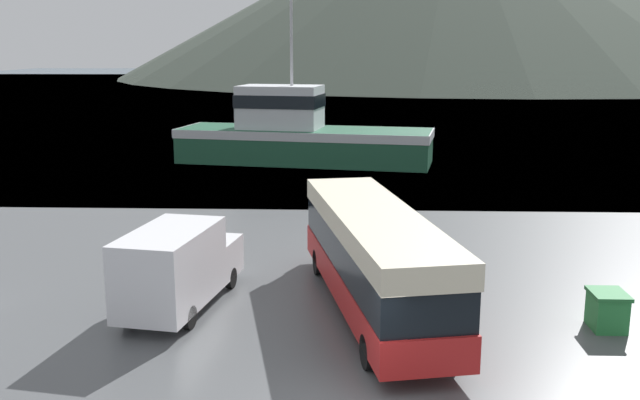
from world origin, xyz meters
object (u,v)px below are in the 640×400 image
at_px(storage_bin, 607,310).
at_px(fishing_boat, 299,134).
at_px(delivery_van, 178,266).
at_px(tour_bus, 374,255).

bearing_deg(storage_bin, fishing_boat, 109.91).
distance_m(delivery_van, storage_bin, 12.77).
bearing_deg(fishing_boat, storage_bin, 30.10).
height_order(fishing_boat, storage_bin, fishing_boat).
bearing_deg(delivery_van, tour_bus, 9.76).
height_order(tour_bus, storage_bin, tour_bus).
relative_size(tour_bus, fishing_boat, 0.62).
bearing_deg(tour_bus, storage_bin, -21.64).
distance_m(tour_bus, storage_bin, 6.89).
xyz_separation_m(fishing_boat, storage_bin, (10.88, -30.06, -1.40)).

